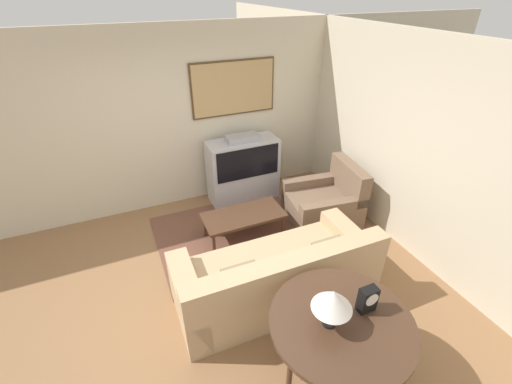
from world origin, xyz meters
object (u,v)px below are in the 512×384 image
at_px(console_table, 341,326).
at_px(mantel_clock, 368,299).
at_px(armchair, 325,203).
at_px(table_lamp, 333,300).
at_px(couch, 277,277).
at_px(coffee_table, 244,217).
at_px(tv, 243,169).

relative_size(console_table, mantel_clock, 5.02).
relative_size(armchair, mantel_clock, 4.65).
bearing_deg(armchair, mantel_clock, -19.10).
relative_size(console_table, table_lamp, 3.21).
bearing_deg(couch, console_table, 93.22).
height_order(couch, coffee_table, couch).
relative_size(coffee_table, console_table, 0.94).
xyz_separation_m(couch, mantel_clock, (0.29, -1.04, 0.60)).
distance_m(table_lamp, mantel_clock, 0.39).
bearing_deg(coffee_table, armchair, -2.87).
bearing_deg(couch, coffee_table, -92.58).
height_order(couch, mantel_clock, mantel_clock).
distance_m(tv, coffee_table, 1.06).
height_order(couch, console_table, couch).
distance_m(coffee_table, table_lamp, 2.33).
relative_size(coffee_table, mantel_clock, 4.73).
height_order(couch, armchair, armchair).
bearing_deg(tv, console_table, -97.05).
height_order(tv, mantel_clock, tv).
distance_m(tv, console_table, 3.24).
bearing_deg(console_table, armchair, 58.78).
distance_m(tv, mantel_clock, 3.21).
bearing_deg(mantel_clock, table_lamp, 179.80).
height_order(armchair, coffee_table, armchair).
xyz_separation_m(tv, table_lamp, (-0.51, -3.19, 0.54)).
bearing_deg(coffee_table, couch, -93.18).
bearing_deg(console_table, couch, 92.62).
xyz_separation_m(armchair, console_table, (-1.32, -2.17, 0.45)).
distance_m(armchair, table_lamp, 2.70).
relative_size(coffee_table, table_lamp, 3.02).
xyz_separation_m(coffee_table, table_lamp, (-0.13, -2.21, 0.72)).
relative_size(table_lamp, mantel_clock, 1.56).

